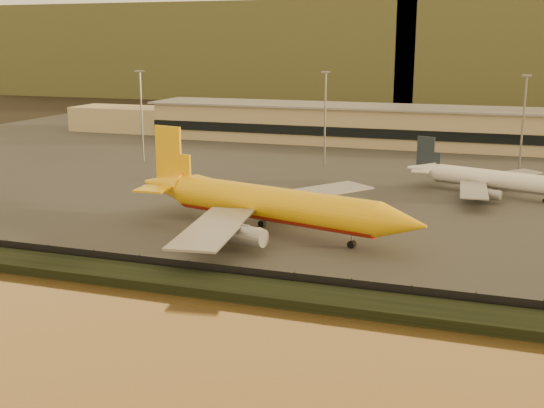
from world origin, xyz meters
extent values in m
plane|color=black|center=(0.00, 0.00, 0.00)|extent=(900.00, 900.00, 0.00)
cube|color=black|center=(0.00, -17.00, 0.70)|extent=(320.00, 7.00, 1.40)
cube|color=#2D2D2D|center=(0.00, 95.00, 0.10)|extent=(320.00, 220.00, 0.20)
cube|color=black|center=(0.00, -13.00, 1.30)|extent=(300.00, 0.05, 2.20)
cube|color=tan|center=(0.00, 125.00, 6.20)|extent=(160.00, 22.00, 12.00)
cube|color=black|center=(0.00, 113.80, 5.20)|extent=(160.00, 0.60, 3.00)
cube|color=gray|center=(0.00, 125.00, 12.50)|extent=(164.00, 24.00, 0.60)
cube|color=tan|center=(-95.00, 129.00, 4.70)|extent=(50.00, 18.00, 9.00)
cylinder|color=slate|center=(-60.00, 70.00, 12.70)|extent=(0.50, 0.50, 25.00)
cube|color=slate|center=(-60.00, 70.00, 25.40)|extent=(2.20, 2.20, 0.40)
cylinder|color=slate|center=(-10.00, 80.00, 12.70)|extent=(0.50, 0.50, 25.00)
cube|color=slate|center=(-10.00, 80.00, 25.40)|extent=(2.20, 2.20, 0.40)
cylinder|color=slate|center=(40.00, 78.00, 12.70)|extent=(0.50, 0.50, 25.00)
cube|color=slate|center=(40.00, 78.00, 25.40)|extent=(2.20, 2.20, 0.40)
cube|color=#65673B|center=(-140.00, 340.00, 27.50)|extent=(260.00, 160.00, 55.00)
cylinder|color=#F5B50C|center=(-1.46, 11.85, 5.74)|extent=(40.55, 15.75, 5.83)
cylinder|color=#AB1A09|center=(-1.46, 11.85, 4.72)|extent=(39.14, 14.23, 4.55)
cone|color=#F5B50C|center=(21.88, 5.81, 5.74)|extent=(9.06, 7.61, 5.83)
cone|color=#F5B50C|center=(-25.89, 18.16, 6.18)|extent=(11.23, 8.17, 5.83)
cube|color=#F5B50C|center=(-24.81, 17.88, 12.59)|extent=(6.09, 2.00, 10.21)
cube|color=#F5B50C|center=(-22.26, 23.25, 6.61)|extent=(7.71, 7.69, 0.35)
cube|color=#F5B50C|center=(-25.18, 11.95, 6.61)|extent=(5.94, 5.87, 0.35)
cube|color=gray|center=(1.34, 27.17, 4.72)|extent=(21.32, 24.96, 0.35)
cylinder|color=gray|center=(3.10, 22.80, 3.12)|extent=(7.32, 4.79, 3.21)
cube|color=gray|center=(-6.44, -2.91, 4.72)|extent=(11.08, 26.04, 0.35)
cylinder|color=gray|center=(-2.77, 0.05, 3.12)|extent=(7.32, 4.79, 3.21)
cylinder|color=black|center=(13.47, 7.99, 0.84)|extent=(1.50, 1.31, 1.28)
cylinder|color=slate|center=(13.47, 7.99, 1.51)|extent=(0.22, 0.22, 2.62)
cylinder|color=black|center=(-6.19, 10.36, 0.84)|extent=(1.50, 1.31, 1.28)
cylinder|color=slate|center=(-6.19, 10.36, 1.51)|extent=(0.22, 0.22, 2.62)
cylinder|color=black|center=(-4.88, 15.44, 0.84)|extent=(1.50, 1.31, 1.28)
cylinder|color=slate|center=(-4.88, 15.44, 1.51)|extent=(0.22, 0.22, 2.62)
cylinder|color=white|center=(34.88, 56.59, 3.91)|extent=(27.94, 12.53, 3.91)
cylinder|color=gray|center=(34.88, 56.59, 3.23)|extent=(26.93, 11.47, 3.05)
cone|color=white|center=(18.18, 62.10, 4.20)|extent=(7.90, 5.91, 3.91)
cube|color=#1C2632|center=(18.93, 61.86, 8.50)|extent=(4.18, 1.64, 6.84)
cube|color=white|center=(20.89, 65.32, 4.50)|extent=(5.35, 5.30, 0.23)
cube|color=white|center=(18.44, 57.90, 4.50)|extent=(3.92, 3.73, 0.23)
cube|color=gray|center=(37.51, 67.04, 3.23)|extent=(15.54, 16.95, 0.23)
cylinder|color=gray|center=(38.53, 63.93, 2.15)|extent=(5.13, 3.51, 2.15)
cube|color=gray|center=(30.77, 46.63, 3.23)|extent=(6.60, 17.90, 0.23)
cylinder|color=gray|center=(33.45, 48.53, 2.15)|extent=(5.13, 3.51, 2.15)
cylinder|color=black|center=(31.55, 55.84, 0.63)|extent=(1.03, 0.92, 0.86)
cylinder|color=slate|center=(31.55, 55.84, 1.08)|extent=(0.21, 0.21, 1.76)
cylinder|color=black|center=(32.65, 59.18, 0.63)|extent=(1.03, 0.92, 0.86)
cylinder|color=slate|center=(32.65, 59.18, 1.08)|extent=(0.21, 0.21, 1.76)
cube|color=#F5B50C|center=(11.54, 27.60, 1.06)|extent=(4.20, 2.90, 1.73)
cube|color=white|center=(-9.48, 34.34, 1.11)|extent=(4.36, 2.78, 1.82)
camera|label=1|loc=(35.80, -97.92, 33.39)|focal=45.00mm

